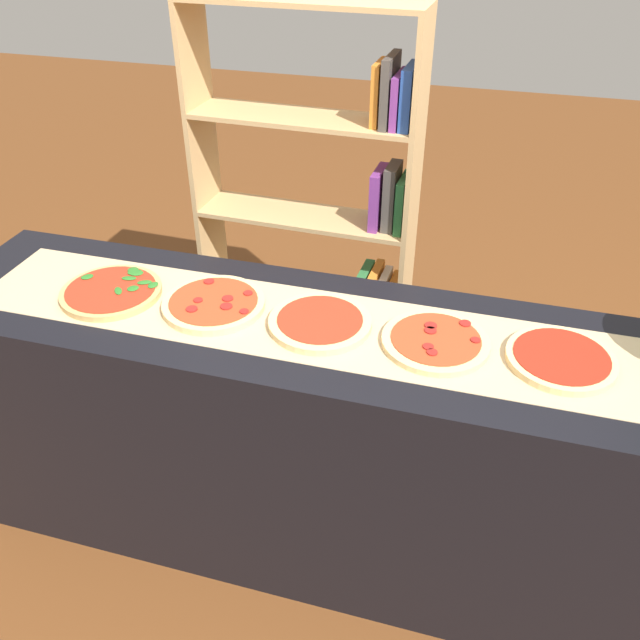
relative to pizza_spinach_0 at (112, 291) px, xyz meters
The scene contains 9 objects.
ground_plane 1.13m from the pizza_spinach_0, ahead, with size 12.00×12.00×0.00m, color brown.
counter 0.80m from the pizza_spinach_0, ahead, with size 2.39×0.58×0.90m, color black.
parchment_paper 0.66m from the pizza_spinach_0, ahead, with size 2.09×0.37×0.00m, color tan.
pizza_spinach_0 is the anchor object (origin of this frame).
pizza_pepperoni_1 0.33m from the pizza_spinach_0, ahead, with size 0.30×0.30×0.03m.
pizza_plain_2 0.66m from the pizza_spinach_0, ahead, with size 0.30×0.30×0.02m.
pizza_pepperoni_3 0.99m from the pizza_spinach_0, ahead, with size 0.30×0.30×0.02m.
pizza_plain_4 1.31m from the pizza_spinach_0, ahead, with size 0.29×0.29×0.02m.
bookshelf 0.99m from the pizza_spinach_0, 62.00° to the left, with size 0.89×0.27×1.62m.
Camera 1 is at (0.42, -1.50, 1.99)m, focal length 37.37 mm.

